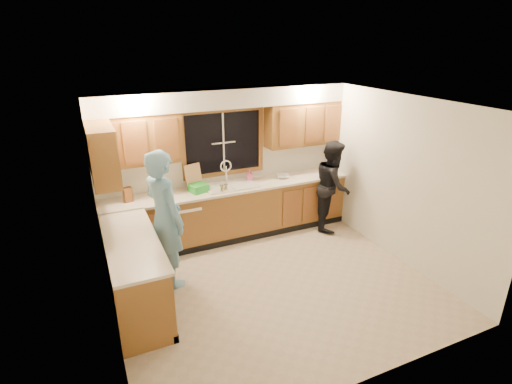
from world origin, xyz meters
TOP-DOWN VIEW (x-y plane):
  - floor at (0.00, 0.00)m, footprint 4.20×4.20m
  - ceiling at (0.00, 0.00)m, footprint 4.20×4.20m
  - wall_back at (0.00, 1.90)m, footprint 4.20×0.00m
  - wall_left at (-2.10, 0.00)m, footprint 0.00×3.80m
  - wall_right at (2.10, 0.00)m, footprint 0.00×3.80m
  - base_cabinets_back at (0.00, 1.60)m, footprint 4.20×0.60m
  - base_cabinets_left at (-1.80, 0.35)m, footprint 0.60×1.90m
  - countertop_back at (0.00, 1.58)m, footprint 4.20×0.63m
  - countertop_left at (-1.79, 0.35)m, footprint 0.63×1.90m
  - upper_cabinets_left at (-1.43, 1.73)m, footprint 1.35×0.33m
  - upper_cabinets_right at (1.43, 1.73)m, footprint 1.35×0.33m
  - upper_cabinets_return at (-1.94, 1.12)m, footprint 0.33×0.90m
  - soffit at (0.00, 1.72)m, footprint 4.20×0.35m
  - window_frame at (0.00, 1.89)m, footprint 1.44×0.03m
  - sink at (0.00, 1.60)m, footprint 0.86×0.52m
  - dishwasher at (-0.85, 1.59)m, footprint 0.60×0.56m
  - stove at (-1.80, -0.22)m, footprint 0.58×0.75m
  - man at (-1.29, 0.68)m, footprint 0.67×0.82m
  - woman at (1.77, 1.20)m, footprint 0.95×0.99m
  - knife_block at (-1.64, 1.63)m, footprint 0.14×0.13m
  - cutting_board at (-0.57, 1.80)m, footprint 0.32×0.19m
  - dish_crate at (-0.55, 1.59)m, footprint 0.32×0.31m
  - soap_bottle at (0.40, 1.73)m, footprint 0.10×0.10m
  - bowl at (1.00, 1.62)m, footprint 0.31×0.31m
  - can_left at (-0.23, 1.38)m, footprint 0.08×0.08m
  - can_right at (-0.15, 1.42)m, footprint 0.09×0.09m

SIDE VIEW (x-z plane):
  - floor at x=0.00m, z-range 0.00..0.00m
  - dishwasher at x=-0.85m, z-range 0.00..0.82m
  - base_cabinets_back at x=0.00m, z-range 0.00..0.88m
  - base_cabinets_left at x=-1.80m, z-range 0.00..0.88m
  - stove at x=-1.80m, z-range 0.00..0.90m
  - woman at x=1.77m, z-range 0.00..1.60m
  - sink at x=0.00m, z-range 0.58..1.15m
  - countertop_back at x=0.00m, z-range 0.88..0.92m
  - countertop_left at x=-1.79m, z-range 0.88..0.92m
  - bowl at x=1.00m, z-range 0.92..0.98m
  - man at x=-1.29m, z-range 0.00..1.93m
  - can_right at x=-0.15m, z-range 0.92..1.04m
  - dish_crate at x=-0.55m, z-range 0.92..1.05m
  - can_left at x=-0.23m, z-range 0.92..1.05m
  - soap_bottle at x=0.40m, z-range 0.92..1.12m
  - knife_block at x=-1.64m, z-range 0.92..1.14m
  - cutting_board at x=-0.57m, z-range 0.92..1.32m
  - wall_back at x=0.00m, z-range -0.85..3.35m
  - wall_left at x=-2.10m, z-range -0.65..3.15m
  - wall_right at x=2.10m, z-range -0.65..3.15m
  - window_frame at x=0.00m, z-range 1.03..2.17m
  - upper_cabinets_left at x=-1.43m, z-range 1.45..2.20m
  - upper_cabinets_right at x=1.43m, z-range 1.45..2.20m
  - upper_cabinets_return at x=-1.94m, z-range 1.45..2.20m
  - soffit at x=0.00m, z-range 2.20..2.50m
  - ceiling at x=0.00m, z-range 2.50..2.50m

